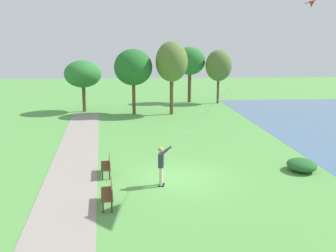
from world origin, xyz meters
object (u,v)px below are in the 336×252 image
at_px(tree_lakeside_near, 83,74).
at_px(tree_behind_path, 133,67).
at_px(park_bench_far_walkway, 107,164).
at_px(tree_treeline_left, 190,61).
at_px(park_bench_near_walkway, 109,192).
at_px(tree_horizon_far, 172,62).
at_px(person_kite_flyer, 162,163).
at_px(lakeside_shrub, 302,165).
at_px(tree_lakeside_far, 219,66).

bearing_deg(tree_lakeside_near, tree_behind_path, -19.12).
relative_size(park_bench_far_walkway, tree_treeline_left, 0.25).
xyz_separation_m(park_bench_near_walkway, tree_horizon_far, (4.08, 19.76, 4.26)).
height_order(person_kite_flyer, lakeside_shrub, person_kite_flyer).
relative_size(park_bench_near_walkway, tree_treeline_left, 0.25).
distance_m(park_bench_near_walkway, tree_lakeside_far, 28.35).
xyz_separation_m(person_kite_flyer, tree_behind_path, (-1.52, 18.30, 3.23)).
relative_size(person_kite_flyer, tree_lakeside_far, 0.31).
xyz_separation_m(park_bench_near_walkway, tree_behind_path, (0.62, 20.19, 3.76)).
bearing_deg(tree_lakeside_near, park_bench_far_walkway, -78.31).
relative_size(park_bench_near_walkway, tree_horizon_far, 0.23).
bearing_deg(tree_lakeside_near, tree_horizon_far, -14.20).
relative_size(tree_lakeside_near, tree_horizon_far, 0.74).
bearing_deg(tree_treeline_left, person_kite_flyer, -100.24).
xyz_separation_m(park_bench_near_walkway, tree_lakeside_far, (9.80, 26.36, 3.63)).
xyz_separation_m(park_bench_near_walkway, lakeside_shrub, (9.14, 3.35, -0.21)).
bearing_deg(lakeside_shrub, park_bench_near_walkway, -159.88).
xyz_separation_m(tree_lakeside_far, tree_lakeside_near, (-13.97, -4.51, -0.54)).
height_order(person_kite_flyer, park_bench_near_walkway, person_kite_flyer).
height_order(person_kite_flyer, tree_lakeside_far, tree_lakeside_far).
height_order(person_kite_flyer, tree_horizon_far, tree_horizon_far).
xyz_separation_m(tree_behind_path, tree_horizon_far, (3.46, -0.43, 0.50)).
bearing_deg(tree_horizon_far, park_bench_far_walkway, -105.28).
relative_size(park_bench_far_walkway, tree_behind_path, 0.26).
relative_size(tree_horizon_far, lakeside_shrub, 4.12).
xyz_separation_m(person_kite_flyer, tree_treeline_left, (4.61, 25.52, 3.53)).
height_order(person_kite_flyer, tree_lakeside_near, tree_lakeside_near).
xyz_separation_m(tree_behind_path, lakeside_shrub, (8.52, -16.84, -3.98)).
bearing_deg(person_kite_flyer, lakeside_shrub, 11.74).
distance_m(person_kite_flyer, park_bench_near_walkway, 2.91).
bearing_deg(lakeside_shrub, tree_lakeside_far, 88.38).
bearing_deg(person_kite_flyer, tree_horizon_far, 83.81).
relative_size(tree_lakeside_far, tree_treeline_left, 0.95).
distance_m(tree_treeline_left, lakeside_shrub, 24.56).
xyz_separation_m(tree_lakeside_far, tree_horizon_far, (-5.72, -6.60, 0.64)).
distance_m(tree_horizon_far, lakeside_shrub, 17.75).
bearing_deg(tree_behind_path, tree_lakeside_near, 160.88).
relative_size(tree_lakeside_near, lakeside_shrub, 3.05).
bearing_deg(tree_behind_path, tree_treeline_left, 49.69).
bearing_deg(lakeside_shrub, tree_treeline_left, 95.67).
bearing_deg(tree_horizon_far, tree_behind_path, 172.97).
height_order(tree_lakeside_near, lakeside_shrub, tree_lakeside_near).
bearing_deg(park_bench_near_walkway, tree_lakeside_far, 69.61).
bearing_deg(tree_lakeside_far, park_bench_near_walkway, -110.39).
relative_size(park_bench_near_walkway, park_bench_far_walkway, 1.00).
height_order(park_bench_near_walkway, lakeside_shrub, park_bench_near_walkway).
bearing_deg(tree_treeline_left, tree_horizon_far, -109.26).
bearing_deg(park_bench_far_walkway, tree_lakeside_far, 66.05).
height_order(tree_behind_path, lakeside_shrub, tree_behind_path).
height_order(tree_lakeside_near, tree_treeline_left, tree_treeline_left).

